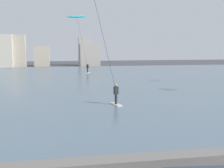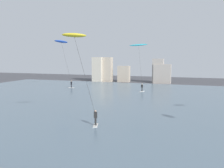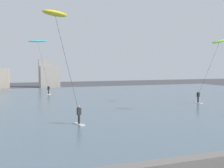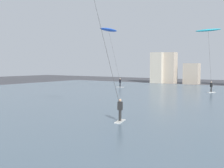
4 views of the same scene
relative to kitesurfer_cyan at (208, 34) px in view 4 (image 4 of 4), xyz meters
name	(u,v)px [view 4 (image 4 of 4)]	position (x,y,z in m)	size (l,w,h in m)	color
water_bay	(205,102)	(3.56, -14.00, -9.08)	(84.00, 52.00, 0.10)	slate
far_shore_buildings	(194,70)	(-6.80, 14.20, -5.98)	(21.81, 4.08, 7.06)	beige
kitesurfer_cyan	(208,34)	(0.00, 0.00, 0.00)	(4.08, 5.35, 9.94)	silver
kitesurfer_yellow	(97,12)	(-0.13, -28.66, -1.12)	(3.64, 2.26, 9.52)	silver
kitesurfer_blue	(110,34)	(-16.25, -4.02, 0.52)	(3.19, 3.90, 10.84)	silver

